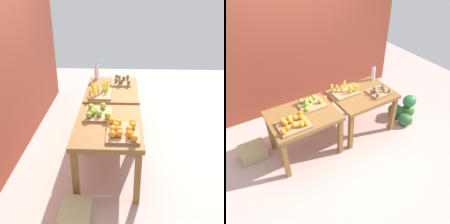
% 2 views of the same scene
% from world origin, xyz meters
% --- Properties ---
extents(ground_plane, '(8.00, 8.00, 0.00)m').
position_xyz_m(ground_plane, '(0.00, 0.00, 0.00)').
color(ground_plane, '#C8A69E').
extents(back_wall, '(4.40, 0.12, 3.00)m').
position_xyz_m(back_wall, '(0.00, 1.35, 1.50)').
color(back_wall, brown).
rests_on(back_wall, ground_plane).
extents(display_table_left, '(1.04, 0.80, 0.77)m').
position_xyz_m(display_table_left, '(-0.56, 0.00, 0.66)').
color(display_table_left, brown).
rests_on(display_table_left, ground_plane).
extents(display_table_right, '(1.04, 0.80, 0.77)m').
position_xyz_m(display_table_right, '(0.56, 0.00, 0.66)').
color(display_table_right, brown).
rests_on(display_table_right, ground_plane).
extents(orange_bin, '(0.46, 0.36, 0.11)m').
position_xyz_m(orange_bin, '(-0.77, -0.17, 0.81)').
color(orange_bin, '#A57A53').
rests_on(orange_bin, display_table_left).
extents(apple_bin, '(0.40, 0.34, 0.11)m').
position_xyz_m(apple_bin, '(-0.36, 0.15, 0.81)').
color(apple_bin, '#A57A53').
rests_on(apple_bin, display_table_left).
extents(banana_crate, '(0.44, 0.32, 0.17)m').
position_xyz_m(banana_crate, '(0.31, 0.16, 0.82)').
color(banana_crate, '#A57A53').
rests_on(banana_crate, display_table_right).
extents(kiwi_bin, '(0.36, 0.32, 0.10)m').
position_xyz_m(kiwi_bin, '(0.80, -0.14, 0.80)').
color(kiwi_bin, '#A57A53').
rests_on(kiwi_bin, display_table_right).
extents(water_bottle, '(0.07, 0.07, 0.27)m').
position_xyz_m(water_bottle, '(1.00, 0.28, 0.90)').
color(water_bottle, silver).
rests_on(water_bottle, display_table_right).
extents(watermelon_pile, '(0.61, 0.66, 0.48)m').
position_xyz_m(watermelon_pile, '(1.45, -0.21, 0.18)').
color(watermelon_pile, '#336C2B').
rests_on(watermelon_pile, ground_plane).
extents(cardboard_produce_box, '(0.40, 0.30, 0.24)m').
position_xyz_m(cardboard_produce_box, '(-1.37, 0.30, 0.12)').
color(cardboard_produce_box, tan).
rests_on(cardboard_produce_box, ground_plane).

